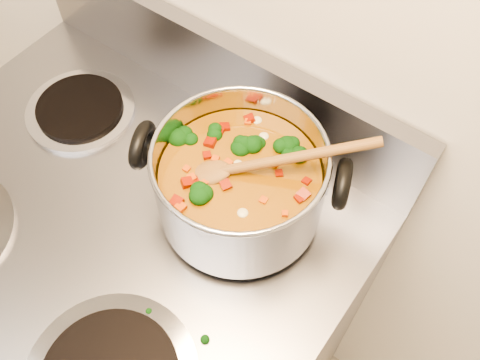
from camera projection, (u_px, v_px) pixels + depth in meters
name	position (u px, v px, depth m)	size (l,w,h in m)	color
electric_range	(140.00, 319.00, 1.22)	(0.78, 0.71, 1.08)	gray
stockpot	(240.00, 183.00, 0.79)	(0.31, 0.25, 0.15)	#A9A9B1
wooden_spoon	(251.00, 166.00, 0.75)	(0.24, 0.19, 0.10)	brown
cooktop_crumbs	(211.00, 131.00, 0.94)	(0.11, 0.08, 0.01)	black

